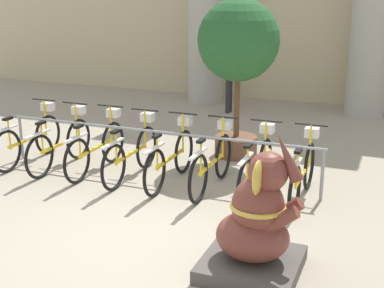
{
  "coord_description": "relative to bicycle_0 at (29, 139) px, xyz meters",
  "views": [
    {
      "loc": [
        2.76,
        -5.23,
        2.92
      ],
      "look_at": [
        0.38,
        0.75,
        1.0
      ],
      "focal_mm": 50.0,
      "sensor_mm": 36.0,
      "label": 1
    }
  ],
  "objects": [
    {
      "name": "ground_plane",
      "position": [
        3.04,
        -1.86,
        -0.41
      ],
      "size": [
        60.0,
        60.0,
        0.0
      ],
      "primitive_type": "plane",
      "color": "#9E937F"
    },
    {
      "name": "bike_rack",
      "position": [
        2.32,
        0.09,
        0.22
      ],
      "size": [
        5.25,
        0.05,
        0.77
      ],
      "color": "gray",
      "rests_on": "ground_plane"
    },
    {
      "name": "bicycle_0",
      "position": [
        0.0,
        0.0,
        0.0
      ],
      "size": [
        0.48,
        1.79,
        1.01
      ],
      "color": "black",
      "rests_on": "ground_plane"
    },
    {
      "name": "bicycle_1",
      "position": [
        0.66,
        -0.03,
        0.0
      ],
      "size": [
        0.48,
        1.79,
        1.01
      ],
      "color": "black",
      "rests_on": "ground_plane"
    },
    {
      "name": "bicycle_2",
      "position": [
        1.33,
        0.0,
        0.0
      ],
      "size": [
        0.48,
        1.79,
        1.01
      ],
      "color": "black",
      "rests_on": "ground_plane"
    },
    {
      "name": "bicycle_3",
      "position": [
        1.99,
        -0.05,
        0.0
      ],
      "size": [
        0.48,
        1.79,
        1.01
      ],
      "color": "black",
      "rests_on": "ground_plane"
    },
    {
      "name": "bicycle_4",
      "position": [
        2.66,
        -0.05,
        0.0
      ],
      "size": [
        0.48,
        1.79,
        1.01
      ],
      "color": "black",
      "rests_on": "ground_plane"
    },
    {
      "name": "bicycle_5",
      "position": [
        3.32,
        -0.04,
        0.0
      ],
      "size": [
        0.48,
        1.79,
        1.01
      ],
      "color": "black",
      "rests_on": "ground_plane"
    },
    {
      "name": "bicycle_6",
      "position": [
        3.99,
        -0.03,
        0.0
      ],
      "size": [
        0.48,
        1.79,
        1.01
      ],
      "color": "black",
      "rests_on": "ground_plane"
    },
    {
      "name": "bicycle_7",
      "position": [
        4.65,
        -0.02,
        0.0
      ],
      "size": [
        0.48,
        1.79,
        1.01
      ],
      "color": "black",
      "rests_on": "ground_plane"
    },
    {
      "name": "elephant_statue",
      "position": [
        4.56,
        -2.16,
        0.12
      ],
      "size": [
        1.0,
        1.0,
        1.57
      ],
      "color": "#4C4742",
      "rests_on": "ground_plane"
    },
    {
      "name": "person_pedestrian",
      "position": [
        2.01,
        4.8,
        0.67
      ],
      "size": [
        0.24,
        0.47,
        1.79
      ],
      "color": "#28282D",
      "rests_on": "ground_plane"
    },
    {
      "name": "potted_tree",
      "position": [
        3.16,
        1.65,
        1.49
      ],
      "size": [
        1.39,
        1.39,
        2.73
      ],
      "color": "brown",
      "rests_on": "ground_plane"
    }
  ]
}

